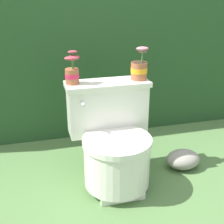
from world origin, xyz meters
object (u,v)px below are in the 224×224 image
object	(u,v)px
toilet	(113,142)
garden_stone	(183,159)
potted_plant_midleft	(139,69)
potted_plant_left	(72,71)

from	to	relation	value
toilet	garden_stone	xyz separation A→B (m)	(0.50, 0.03, -0.22)
toilet	potted_plant_midleft	xyz separation A→B (m)	(0.21, 0.14, 0.41)
potted_plant_midleft	garden_stone	size ratio (longest dim) A/B	0.89
potted_plant_left	potted_plant_midleft	world-z (taller)	potted_plant_midleft
toilet	potted_plant_left	xyz separation A→B (m)	(-0.21, 0.15, 0.42)
toilet	garden_stone	bearing A→B (deg)	2.98
potted_plant_left	potted_plant_midleft	distance (m)	0.42
potted_plant_left	garden_stone	distance (m)	0.97
potted_plant_midleft	potted_plant_left	bearing A→B (deg)	178.14
garden_stone	potted_plant_midleft	bearing A→B (deg)	158.96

